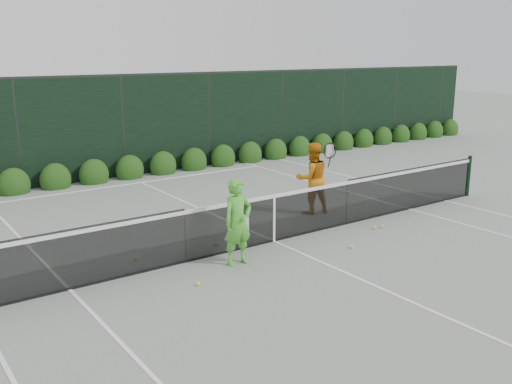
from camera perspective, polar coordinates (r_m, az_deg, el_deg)
ground at (r=11.51m, az=1.79°, el=-4.97°), size 80.00×80.00×0.00m
tennis_net at (r=11.34m, az=1.71°, el=-2.45°), size 12.90×0.10×1.07m
player_woman at (r=10.11m, az=-1.84°, el=-3.03°), size 0.64×0.39×1.57m
player_man at (r=13.35m, az=5.64°, el=1.38°), size 0.97×0.82×1.67m
court_lines at (r=11.51m, az=1.79°, el=-4.94°), size 11.03×23.83×0.01m
windscreen_fence at (r=9.16m, az=12.16°, el=-0.41°), size 32.00×21.07×3.06m
hedge_row at (r=17.49m, az=-12.51°, el=2.13°), size 31.66×0.65×0.94m
tennis_balls at (r=11.32m, az=2.56°, el=-5.13°), size 5.24×1.98×0.07m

